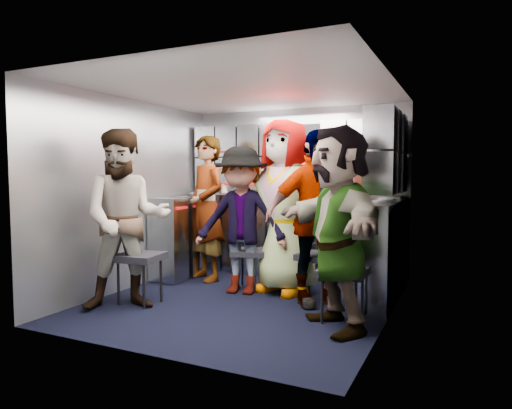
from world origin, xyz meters
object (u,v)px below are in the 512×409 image
at_px(jump_seat_mid_left, 248,254).
at_px(jump_seat_center, 290,249).
at_px(attendant_arc_c, 285,206).
at_px(jump_seat_near_left, 140,259).
at_px(attendant_arc_a, 126,219).
at_px(jump_seat_mid_right, 320,259).
at_px(attendant_arc_b, 241,220).
at_px(jump_seat_near_right, 343,275).
at_px(attendant_arc_e, 338,227).
at_px(attendant_arc_d, 314,218).
at_px(attendant_standing, 207,208).

bearing_deg(jump_seat_mid_left, jump_seat_center, 30.08).
distance_m(jump_seat_mid_left, attendant_arc_c, 0.68).
relative_size(jump_seat_near_left, attendant_arc_a, 0.29).
relative_size(jump_seat_near_left, jump_seat_mid_right, 1.06).
xyz_separation_m(attendant_arc_b, attendant_arc_c, (0.40, 0.23, 0.15)).
distance_m(jump_seat_center, jump_seat_near_right, 1.22).
height_order(attendant_arc_b, attendant_arc_c, attendant_arc_c).
distance_m(attendant_arc_b, attendant_arc_e, 1.40).
bearing_deg(attendant_arc_c, attendant_arc_d, -21.60).
height_order(jump_seat_mid_right, jump_seat_near_right, jump_seat_mid_right).
bearing_deg(attendant_arc_b, jump_seat_mid_right, -1.93).
xyz_separation_m(jump_seat_near_left, attendant_arc_c, (1.12, 1.02, 0.49)).
relative_size(attendant_arc_a, attendant_arc_d, 1.00).
height_order(jump_seat_center, attendant_arc_a, attendant_arc_a).
bearing_deg(jump_seat_mid_right, attendant_standing, 169.96).
distance_m(attendant_arc_a, attendant_arc_c, 1.64).
height_order(attendant_arc_a, attendant_arc_c, attendant_arc_c).
height_order(attendant_arc_c, attendant_arc_d, attendant_arc_c).
bearing_deg(attendant_arc_e, jump_seat_near_right, 139.05).
xyz_separation_m(jump_seat_mid_right, jump_seat_near_right, (0.39, -0.58, -0.00)).
height_order(attendant_standing, attendant_arc_b, attendant_standing).
distance_m(jump_seat_near_left, attendant_arc_a, 0.45).
bearing_deg(attendant_arc_b, attendant_arc_a, -135.55).
distance_m(jump_seat_near_left, attendant_standing, 1.23).
relative_size(attendant_standing, attendant_arc_b, 1.11).
xyz_separation_m(attendant_arc_a, attendant_arc_c, (1.12, 1.20, 0.08)).
xyz_separation_m(attendant_arc_b, attendant_arc_d, (0.84, -0.08, 0.07)).
bearing_deg(jump_seat_mid_right, attendant_arc_d, -90.00).
bearing_deg(attendant_arc_b, attendant_arc_c, 21.20).
height_order(jump_seat_center, attendant_arc_b, attendant_arc_b).
distance_m(attendant_standing, attendant_arc_a, 1.33).
height_order(jump_seat_mid_left, attendant_arc_b, attendant_arc_b).
xyz_separation_m(attendant_standing, attendant_arc_a, (-0.07, -1.33, -0.01)).
bearing_deg(attendant_arc_a, jump_seat_mid_left, 19.56).
distance_m(jump_seat_near_right, attendant_arc_b, 1.37).
xyz_separation_m(jump_seat_mid_left, jump_seat_center, (0.40, 0.23, 0.05)).
bearing_deg(jump_seat_mid_left, jump_seat_near_right, -28.29).
relative_size(jump_seat_near_left, jump_seat_mid_left, 1.06).
xyz_separation_m(jump_seat_near_left, attendant_arc_a, (0.00, -0.18, 0.41)).
bearing_deg(jump_seat_center, jump_seat_mid_left, -149.92).
distance_m(attendant_standing, attendant_arc_b, 0.75).
relative_size(jump_seat_center, attendant_arc_e, 0.30).
distance_m(jump_seat_near_left, attendant_arc_c, 1.59).
bearing_deg(jump_seat_center, attendant_arc_d, -48.49).
bearing_deg(jump_seat_near_right, jump_seat_near_left, -171.14).
relative_size(jump_seat_mid_left, jump_seat_near_right, 1.01).
bearing_deg(attendant_standing, attendant_arc_e, 0.62).
relative_size(jump_seat_mid_left, jump_seat_center, 0.92).
distance_m(attendant_standing, attendant_arc_d, 1.55).
xyz_separation_m(jump_seat_center, attendant_arc_d, (0.44, -0.49, 0.41)).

